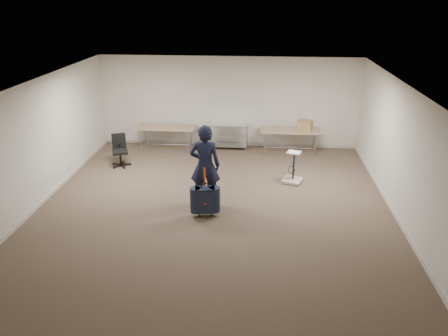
{
  "coord_description": "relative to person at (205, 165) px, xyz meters",
  "views": [
    {
      "loc": [
        0.99,
        -8.75,
        4.58
      ],
      "look_at": [
        0.21,
        0.3,
        0.9
      ],
      "focal_mm": 35.0,
      "sensor_mm": 36.0,
      "label": 1
    }
  ],
  "objects": [
    {
      "name": "room_shell",
      "position": [
        0.22,
        1.08,
        -0.9
      ],
      "size": [
        8.0,
        9.0,
        9.0
      ],
      "color": "beige",
      "rests_on": "ground"
    },
    {
      "name": "office_chair",
      "position": [
        -2.68,
        2.15,
        -0.67
      ],
      "size": [
        0.55,
        0.55,
        0.9
      ],
      "color": "black",
      "rests_on": "ground"
    },
    {
      "name": "equipment_cart",
      "position": [
        2.08,
        1.38,
        -0.73
      ],
      "size": [
        0.58,
        0.58,
        0.84
      ],
      "color": "beige",
      "rests_on": "ground"
    },
    {
      "name": "ground",
      "position": [
        0.22,
        -0.31,
        -0.95
      ],
      "size": [
        9.0,
        9.0,
        0.0
      ],
      "primitive_type": "plane",
      "color": "#4C392E",
      "rests_on": "ground"
    },
    {
      "name": "wire_shelf",
      "position": [
        0.22,
        3.89,
        -0.51
      ],
      "size": [
        1.22,
        0.47,
        0.8
      ],
      "color": "silver",
      "rests_on": "ground"
    },
    {
      "name": "person",
      "position": [
        0.0,
        0.0,
        0.0
      ],
      "size": [
        0.7,
        0.47,
        1.89
      ],
      "primitive_type": "imported",
      "rotation": [
        0.0,
        0.0,
        3.17
      ],
      "color": "black",
      "rests_on": "ground"
    },
    {
      "name": "folding_table_right",
      "position": [
        2.12,
        3.64,
        -0.27
      ],
      "size": [
        1.8,
        0.75,
        0.73
      ],
      "color": "tan",
      "rests_on": "ground"
    },
    {
      "name": "folding_table_left",
      "position": [
        -1.68,
        3.64,
        -0.27
      ],
      "size": [
        1.8,
        0.75,
        0.73
      ],
      "color": "tan",
      "rests_on": "ground"
    },
    {
      "name": "cardboard_box",
      "position": [
        2.54,
        3.59,
        -0.06
      ],
      "size": [
        0.5,
        0.44,
        0.31
      ],
      "primitive_type": "cube",
      "rotation": [
        0.0,
        0.0,
        -0.36
      ],
      "color": "#936544",
      "rests_on": "folding_table_right"
    },
    {
      "name": "suitcase",
      "position": [
        0.07,
        -0.63,
        -0.56
      ],
      "size": [
        0.45,
        0.31,
        1.14
      ],
      "color": "black",
      "rests_on": "ground"
    }
  ]
}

